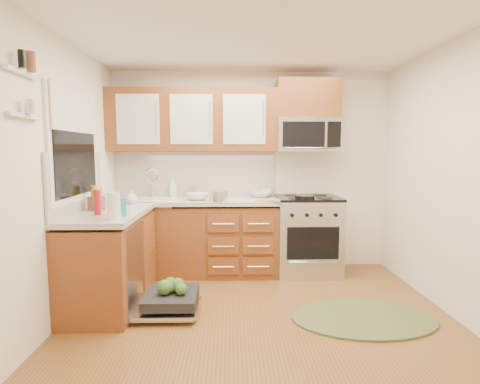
{
  "coord_description": "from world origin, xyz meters",
  "views": [
    {
      "loc": [
        -0.26,
        -3.08,
        1.5
      ],
      "look_at": [
        -0.16,
        0.85,
        1.07
      ],
      "focal_mm": 28.0,
      "sensor_mm": 36.0,
      "label": 1
    }
  ],
  "objects_px": {
    "rug": "(364,318)",
    "paper_towel_roll": "(114,206)",
    "dishwasher": "(167,302)",
    "cutting_board": "(269,200)",
    "sink": "(149,210)",
    "bowl_b": "(197,197)",
    "upper_cabinets": "(193,121)",
    "bowl_a": "(261,195)",
    "microwave": "(307,135)",
    "stock_pot": "(219,196)",
    "range": "(307,235)",
    "skillet": "(305,197)",
    "cup": "(267,192)"
  },
  "relations": [
    {
      "from": "rug",
      "to": "paper_towel_roll",
      "type": "height_order",
      "value": "paper_towel_roll"
    },
    {
      "from": "dishwasher",
      "to": "cutting_board",
      "type": "xyz_separation_m",
      "value": [
        1.04,
        0.92,
        0.84
      ]
    },
    {
      "from": "sink",
      "to": "bowl_b",
      "type": "xyz_separation_m",
      "value": [
        0.59,
        -0.07,
        0.17
      ]
    },
    {
      "from": "bowl_b",
      "to": "paper_towel_roll",
      "type": "bearing_deg",
      "value": -114.67
    },
    {
      "from": "paper_towel_roll",
      "to": "sink",
      "type": "bearing_deg",
      "value": 90.0
    },
    {
      "from": "dishwasher",
      "to": "upper_cabinets",
      "type": "bearing_deg",
      "value": 83.96
    },
    {
      "from": "bowl_a",
      "to": "dishwasher",
      "type": "bearing_deg",
      "value": -126.81
    },
    {
      "from": "microwave",
      "to": "stock_pot",
      "type": "xyz_separation_m",
      "value": [
        -1.08,
        -0.33,
        -0.71
      ]
    },
    {
      "from": "range",
      "to": "sink",
      "type": "height_order",
      "value": "range"
    },
    {
      "from": "rug",
      "to": "bowl_b",
      "type": "height_order",
      "value": "bowl_b"
    },
    {
      "from": "sink",
      "to": "dishwasher",
      "type": "distance_m",
      "value": 1.38
    },
    {
      "from": "sink",
      "to": "skillet",
      "type": "relative_size",
      "value": 2.73
    },
    {
      "from": "microwave",
      "to": "stock_pot",
      "type": "bearing_deg",
      "value": -163.03
    },
    {
      "from": "dishwasher",
      "to": "cutting_board",
      "type": "distance_m",
      "value": 1.62
    },
    {
      "from": "dishwasher",
      "to": "range",
      "type": "bearing_deg",
      "value": 36.27
    },
    {
      "from": "sink",
      "to": "paper_towel_roll",
      "type": "distance_m",
      "value": 1.37
    },
    {
      "from": "cutting_board",
      "to": "range",
      "type": "bearing_deg",
      "value": 22.78
    },
    {
      "from": "cutting_board",
      "to": "bowl_a",
      "type": "bearing_deg",
      "value": 100.02
    },
    {
      "from": "upper_cabinets",
      "to": "range",
      "type": "bearing_deg",
      "value": -5.89
    },
    {
      "from": "rug",
      "to": "bowl_b",
      "type": "distance_m",
      "value": 2.23
    },
    {
      "from": "stock_pot",
      "to": "dishwasher",
      "type": "bearing_deg",
      "value": -116.5
    },
    {
      "from": "microwave",
      "to": "skillet",
      "type": "xyz_separation_m",
      "value": [
        -0.08,
        -0.34,
        -0.73
      ]
    },
    {
      "from": "microwave",
      "to": "bowl_a",
      "type": "height_order",
      "value": "microwave"
    },
    {
      "from": "sink",
      "to": "bowl_b",
      "type": "relative_size",
      "value": 2.36
    },
    {
      "from": "microwave",
      "to": "dishwasher",
      "type": "height_order",
      "value": "microwave"
    },
    {
      "from": "range",
      "to": "skillet",
      "type": "height_order",
      "value": "skillet"
    },
    {
      "from": "range",
      "to": "rug",
      "type": "height_order",
      "value": "range"
    },
    {
      "from": "upper_cabinets",
      "to": "paper_towel_roll",
      "type": "height_order",
      "value": "upper_cabinets"
    },
    {
      "from": "upper_cabinets",
      "to": "rug",
      "type": "distance_m",
      "value": 2.89
    },
    {
      "from": "skillet",
      "to": "paper_towel_roll",
      "type": "relative_size",
      "value": 0.98
    },
    {
      "from": "upper_cabinets",
      "to": "cup",
      "type": "xyz_separation_m",
      "value": [
        0.93,
        0.07,
        -0.9
      ]
    },
    {
      "from": "bowl_b",
      "to": "cup",
      "type": "xyz_separation_m",
      "value": [
        0.86,
        0.3,
        0.01
      ]
    },
    {
      "from": "rug",
      "to": "cutting_board",
      "type": "bearing_deg",
      "value": 124.26
    },
    {
      "from": "upper_cabinets",
      "to": "paper_towel_roll",
      "type": "distance_m",
      "value": 1.8
    },
    {
      "from": "dishwasher",
      "to": "bowl_b",
      "type": "bearing_deg",
      "value": 79.37
    },
    {
      "from": "upper_cabinets",
      "to": "cup",
      "type": "relative_size",
      "value": 14.9
    },
    {
      "from": "cup",
      "to": "dishwasher",
      "type": "bearing_deg",
      "value": -128.14
    },
    {
      "from": "upper_cabinets",
      "to": "dishwasher",
      "type": "xyz_separation_m",
      "value": [
        -0.13,
        -1.27,
        -1.77
      ]
    },
    {
      "from": "cutting_board",
      "to": "rug",
      "type": "bearing_deg",
      "value": -55.74
    },
    {
      "from": "range",
      "to": "paper_towel_roll",
      "type": "relative_size",
      "value": 4.09
    },
    {
      "from": "microwave",
      "to": "stock_pot",
      "type": "relative_size",
      "value": 3.69
    },
    {
      "from": "upper_cabinets",
      "to": "dishwasher",
      "type": "distance_m",
      "value": 2.19
    },
    {
      "from": "stock_pot",
      "to": "paper_towel_roll",
      "type": "distance_m",
      "value": 1.43
    },
    {
      "from": "bowl_b",
      "to": "rug",
      "type": "bearing_deg",
      "value": -37.66
    },
    {
      "from": "upper_cabinets",
      "to": "cutting_board",
      "type": "bearing_deg",
      "value": -21.42
    },
    {
      "from": "bowl_a",
      "to": "microwave",
      "type": "bearing_deg",
      "value": -5.04
    },
    {
      "from": "range",
      "to": "bowl_b",
      "type": "height_order",
      "value": "bowl_b"
    },
    {
      "from": "skillet",
      "to": "stock_pot",
      "type": "xyz_separation_m",
      "value": [
        -1.0,
        0.01,
        0.02
      ]
    },
    {
      "from": "cup",
      "to": "cutting_board",
      "type": "bearing_deg",
      "value": -92.66
    },
    {
      "from": "upper_cabinets",
      "to": "stock_pot",
      "type": "bearing_deg",
      "value": -47.64
    }
  ]
}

